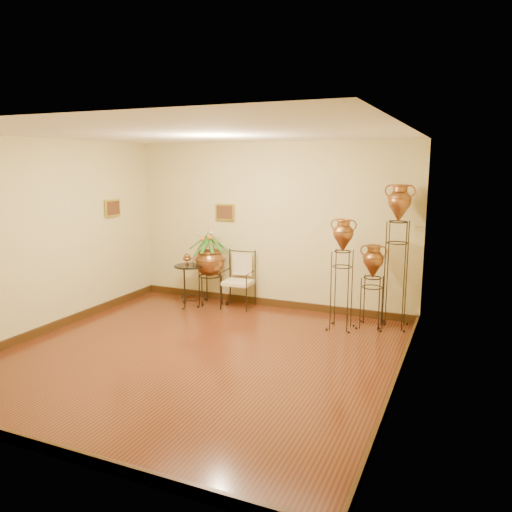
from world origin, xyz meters
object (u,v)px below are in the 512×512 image
at_px(amphora_tall, 397,255).
at_px(amphora_mid, 342,274).
at_px(armchair, 238,280).
at_px(side_table, 189,285).
at_px(planter_urn, 210,258).

height_order(amphora_tall, amphora_mid, amphora_tall).
distance_m(armchair, side_table, 0.86).
relative_size(planter_urn, side_table, 1.62).
height_order(amphora_tall, armchair, amphora_tall).
distance_m(planter_urn, side_table, 0.58).
distance_m(amphora_mid, side_table, 2.75).
bearing_deg(side_table, amphora_mid, -3.05).
xyz_separation_m(amphora_mid, planter_urn, (-2.43, 0.39, -0.02)).
bearing_deg(armchair, amphora_mid, -15.65).
distance_m(planter_urn, armchair, 0.64).
relative_size(amphora_mid, armchair, 1.74).
distance_m(amphora_tall, amphora_mid, 0.86).
bearing_deg(amphora_mid, planter_urn, 170.96).
relative_size(amphora_tall, planter_urn, 1.47).
height_order(armchair, side_table, armchair).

